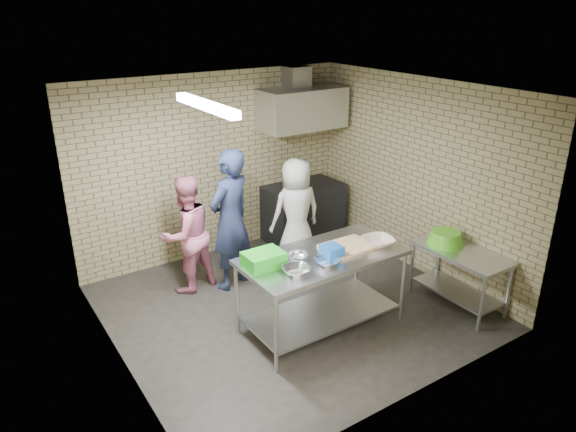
# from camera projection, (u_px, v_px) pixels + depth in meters

# --- Properties ---
(floor) EXTENTS (4.20, 4.20, 0.00)m
(floor) POSITION_uv_depth(u_px,v_px,m) (290.00, 307.00, 6.72)
(floor) COLOR black
(floor) RESTS_ON ground
(ceiling) EXTENTS (4.20, 4.20, 0.00)m
(ceiling) POSITION_uv_depth(u_px,v_px,m) (291.00, 90.00, 5.71)
(ceiling) COLOR black
(ceiling) RESTS_ON ground
(back_wall) EXTENTS (4.20, 0.06, 2.70)m
(back_wall) POSITION_uv_depth(u_px,v_px,m) (214.00, 166.00, 7.76)
(back_wall) COLOR #92855B
(back_wall) RESTS_ON ground
(front_wall) EXTENTS (4.20, 0.06, 2.70)m
(front_wall) POSITION_uv_depth(u_px,v_px,m) (416.00, 275.00, 4.67)
(front_wall) COLOR #92855B
(front_wall) RESTS_ON ground
(left_wall) EXTENTS (0.06, 4.00, 2.70)m
(left_wall) POSITION_uv_depth(u_px,v_px,m) (110.00, 250.00, 5.14)
(left_wall) COLOR #92855B
(left_wall) RESTS_ON ground
(right_wall) EXTENTS (0.06, 4.00, 2.70)m
(right_wall) POSITION_uv_depth(u_px,v_px,m) (417.00, 177.00, 7.29)
(right_wall) COLOR #92855B
(right_wall) RESTS_ON ground
(prep_table) EXTENTS (1.88, 0.94, 0.94)m
(prep_table) POSITION_uv_depth(u_px,v_px,m) (322.00, 291.00, 6.16)
(prep_table) COLOR #B3B5BB
(prep_table) RESTS_ON floor
(side_counter) EXTENTS (0.60, 1.20, 0.75)m
(side_counter) POSITION_uv_depth(u_px,v_px,m) (458.00, 278.00, 6.65)
(side_counter) COLOR silver
(side_counter) RESTS_ON floor
(stove) EXTENTS (1.20, 0.70, 0.90)m
(stove) POSITION_uv_depth(u_px,v_px,m) (303.00, 212.00, 8.52)
(stove) COLOR black
(stove) RESTS_ON floor
(range_hood) EXTENTS (1.30, 0.60, 0.60)m
(range_hood) POSITION_uv_depth(u_px,v_px,m) (302.00, 109.00, 7.94)
(range_hood) COLOR silver
(range_hood) RESTS_ON back_wall
(hood_duct) EXTENTS (0.35, 0.30, 0.30)m
(hood_duct) POSITION_uv_depth(u_px,v_px,m) (297.00, 77.00, 7.89)
(hood_duct) COLOR #A5A8AD
(hood_duct) RESTS_ON back_wall
(wall_shelf) EXTENTS (0.80, 0.20, 0.04)m
(wall_shelf) POSITION_uv_depth(u_px,v_px,m) (311.00, 116.00, 8.31)
(wall_shelf) COLOR #3F2B19
(wall_shelf) RESTS_ON back_wall
(fluorescent_fixture) EXTENTS (0.10, 1.25, 0.08)m
(fluorescent_fixture) POSITION_uv_depth(u_px,v_px,m) (206.00, 105.00, 5.22)
(fluorescent_fixture) COLOR white
(fluorescent_fixture) RESTS_ON ceiling
(green_crate) EXTENTS (0.42, 0.31, 0.17)m
(green_crate) POSITION_uv_depth(u_px,v_px,m) (264.00, 260.00, 5.68)
(green_crate) COLOR #1E9A1C
(green_crate) RESTS_ON prep_table
(blue_tub) EXTENTS (0.21, 0.21, 0.14)m
(blue_tub) POSITION_uv_depth(u_px,v_px,m) (332.00, 252.00, 5.90)
(blue_tub) COLOR #1756B2
(blue_tub) RESTS_ON prep_table
(cutting_board) EXTENTS (0.57, 0.44, 0.03)m
(cutting_board) POSITION_uv_depth(u_px,v_px,m) (348.00, 247.00, 6.14)
(cutting_board) COLOR tan
(cutting_board) RESTS_ON prep_table
(mixing_bowl_a) EXTENTS (0.34, 0.34, 0.07)m
(mixing_bowl_a) POSITION_uv_depth(u_px,v_px,m) (296.00, 270.00, 5.56)
(mixing_bowl_a) COLOR silver
(mixing_bowl_a) RESTS_ON prep_table
(mixing_bowl_b) EXTENTS (0.26, 0.26, 0.07)m
(mixing_bowl_b) POSITION_uv_depth(u_px,v_px,m) (298.00, 257.00, 5.85)
(mixing_bowl_b) COLOR silver
(mixing_bowl_b) RESTS_ON prep_table
(mixing_bowl_c) EXTENTS (0.31, 0.31, 0.07)m
(mixing_bowl_c) POSITION_uv_depth(u_px,v_px,m) (327.00, 262.00, 5.75)
(mixing_bowl_c) COLOR silver
(mixing_bowl_c) RESTS_ON prep_table
(ceramic_bowl) EXTENTS (0.42, 0.42, 0.09)m
(ceramic_bowl) POSITION_uv_depth(u_px,v_px,m) (378.00, 242.00, 6.20)
(ceramic_bowl) COLOR beige
(ceramic_bowl) RESTS_ON prep_table
(green_basin) EXTENTS (0.46, 0.46, 0.17)m
(green_basin) POSITION_uv_depth(u_px,v_px,m) (446.00, 238.00, 6.66)
(green_basin) COLOR #59C626
(green_basin) RESTS_ON side_counter
(bottle_red) EXTENTS (0.07, 0.07, 0.18)m
(bottle_red) POSITION_uv_depth(u_px,v_px,m) (298.00, 111.00, 8.14)
(bottle_red) COLOR #B22619
(bottle_red) RESTS_ON wall_shelf
(bottle_green) EXTENTS (0.06, 0.06, 0.15)m
(bottle_green) POSITION_uv_depth(u_px,v_px,m) (319.00, 109.00, 8.35)
(bottle_green) COLOR green
(bottle_green) RESTS_ON wall_shelf
(man_navy) EXTENTS (0.81, 0.68, 1.90)m
(man_navy) POSITION_uv_depth(u_px,v_px,m) (230.00, 220.00, 6.90)
(man_navy) COLOR #161E38
(man_navy) RESTS_ON floor
(woman_pink) EXTENTS (0.87, 0.74, 1.57)m
(woman_pink) POSITION_uv_depth(u_px,v_px,m) (187.00, 234.00, 6.88)
(woman_pink) COLOR #C06581
(woman_pink) RESTS_ON floor
(woman_white) EXTENTS (0.81, 0.57, 1.57)m
(woman_white) POSITION_uv_depth(u_px,v_px,m) (296.00, 212.00, 7.64)
(woman_white) COLOR white
(woman_white) RESTS_ON floor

